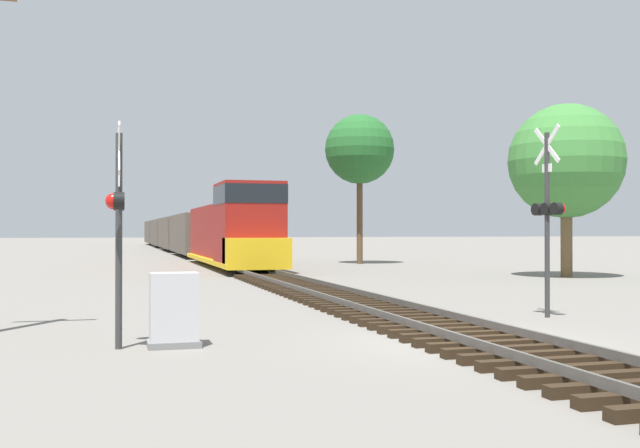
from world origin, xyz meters
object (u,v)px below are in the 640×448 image
at_px(tree_far_right, 566,162).
at_px(relay_cabinet, 174,310).
at_px(crossing_signal_near, 117,214).
at_px(tree_mid_background, 360,150).
at_px(freight_train, 180,233).
at_px(crossing_signal_far, 548,211).

bearing_deg(tree_far_right, relay_cabinet, -140.19).
relative_size(crossing_signal_near, tree_mid_background, 0.43).
bearing_deg(freight_train, crossing_signal_far, -86.33).
distance_m(crossing_signal_far, relay_cabinet, 9.48).
bearing_deg(crossing_signal_near, relay_cabinet, 87.96).
distance_m(crossing_signal_far, tree_mid_background, 28.84).
bearing_deg(freight_train, crossing_signal_near, -96.20).
xyz_separation_m(tree_far_right, tree_mid_background, (-4.66, 14.83, 1.92)).
bearing_deg(relay_cabinet, crossing_signal_far, 13.47).
height_order(freight_train, crossing_signal_far, crossing_signal_far).
xyz_separation_m(relay_cabinet, tree_far_right, (18.49, 15.41, 4.49)).
bearing_deg(crossing_signal_near, freight_train, 174.08).
distance_m(freight_train, relay_cabinet, 59.05).
relative_size(crossing_signal_far, tree_far_right, 0.60).
height_order(crossing_signal_near, tree_far_right, tree_far_right).
bearing_deg(crossing_signal_far, tree_far_right, -41.75).
distance_m(crossing_signal_near, tree_mid_background, 33.97).
bearing_deg(tree_far_right, tree_mid_background, 107.43).
xyz_separation_m(crossing_signal_near, crossing_signal_far, (10.02, 2.12, 0.17)).
bearing_deg(freight_train, tree_far_right, -73.21).
distance_m(freight_train, tree_far_right, 45.44).
bearing_deg(relay_cabinet, tree_far_right, 39.81).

